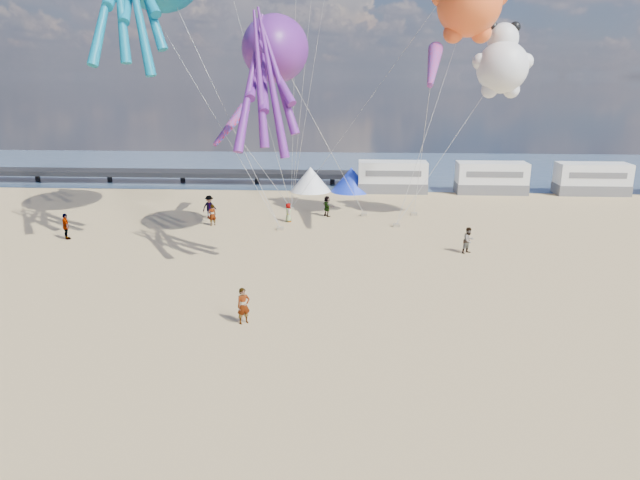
# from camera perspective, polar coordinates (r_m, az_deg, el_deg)

# --- Properties ---
(ground) EXTENTS (120.00, 120.00, 0.00)m
(ground) POSITION_cam_1_polar(r_m,az_deg,el_deg) (18.93, -3.99, -19.11)
(ground) COLOR tan
(ground) RESTS_ON ground
(water) EXTENTS (120.00, 120.00, 0.00)m
(water) POSITION_cam_1_polar(r_m,az_deg,el_deg) (71.21, 1.57, 7.23)
(water) COLOR #354B66
(water) RESTS_ON ground
(pier) EXTENTS (60.00, 3.00, 0.50)m
(pier) POSITION_cam_1_polar(r_m,az_deg,el_deg) (67.28, -23.49, 6.25)
(pier) COLOR black
(pier) RESTS_ON ground
(motorhome_0) EXTENTS (6.60, 2.50, 3.00)m
(motorhome_0) POSITION_cam_1_polar(r_m,az_deg,el_deg) (56.27, 7.25, 6.28)
(motorhome_0) COLOR silver
(motorhome_0) RESTS_ON ground
(motorhome_1) EXTENTS (6.60, 2.50, 3.00)m
(motorhome_1) POSITION_cam_1_polar(r_m,az_deg,el_deg) (57.70, 16.75, 5.98)
(motorhome_1) COLOR silver
(motorhome_1) RESTS_ON ground
(motorhome_2) EXTENTS (6.60, 2.50, 3.00)m
(motorhome_2) POSITION_cam_1_polar(r_m,az_deg,el_deg) (60.61, 25.55, 5.54)
(motorhome_2) COLOR silver
(motorhome_2) RESTS_ON ground
(tent_white) EXTENTS (4.00, 4.00, 2.40)m
(tent_white) POSITION_cam_1_polar(r_m,az_deg,el_deg) (56.34, -0.95, 6.11)
(tent_white) COLOR white
(tent_white) RESTS_ON ground
(tent_blue) EXTENTS (4.00, 4.00, 2.40)m
(tent_blue) POSITION_cam_1_polar(r_m,az_deg,el_deg) (56.18, 3.14, 6.06)
(tent_blue) COLOR #1933CC
(tent_blue) RESTS_ON ground
(standing_person) EXTENTS (0.74, 0.68, 1.70)m
(standing_person) POSITION_cam_1_polar(r_m,az_deg,el_deg) (26.31, -7.66, -6.54)
(standing_person) COLOR tan
(standing_person) RESTS_ON ground
(beachgoer_0) EXTENTS (0.48, 0.61, 1.48)m
(beachgoer_0) POSITION_cam_1_polar(r_m,az_deg,el_deg) (44.36, -3.18, 2.77)
(beachgoer_0) COLOR #7F6659
(beachgoer_0) RESTS_ON ground
(beachgoer_1) EXTENTS (0.99, 0.93, 1.71)m
(beachgoer_1) POSITION_cam_1_polar(r_m,az_deg,el_deg) (37.48, 14.63, -0.04)
(beachgoer_1) COLOR #7F6659
(beachgoer_1) RESTS_ON ground
(beachgoer_2) EXTENTS (1.14, 1.12, 1.85)m
(beachgoer_2) POSITION_cam_1_polar(r_m,az_deg,el_deg) (46.19, -11.00, 3.27)
(beachgoer_2) COLOR #7F6659
(beachgoer_2) RESTS_ON ground
(beachgoer_3) EXTENTS (1.29, 1.35, 1.85)m
(beachgoer_3) POSITION_cam_1_polar(r_m,az_deg,el_deg) (43.11, -24.06, 1.24)
(beachgoer_3) COLOR #7F6659
(beachgoer_3) RESTS_ON ground
(beachgoer_4) EXTENTS (0.88, 1.03, 1.66)m
(beachgoer_4) POSITION_cam_1_polar(r_m,az_deg,el_deg) (46.08, 0.71, 3.41)
(beachgoer_4) COLOR #7F6659
(beachgoer_4) RESTS_ON ground
(beachgoer_5) EXTENTS (1.53, 1.27, 1.65)m
(beachgoer_5) POSITION_cam_1_polar(r_m,az_deg,el_deg) (43.89, -10.73, 2.48)
(beachgoer_5) COLOR #7F6659
(beachgoer_5) RESTS_ON ground
(sandbag_a) EXTENTS (0.50, 0.35, 0.22)m
(sandbag_a) POSITION_cam_1_polar(r_m,az_deg,el_deg) (42.12, -3.99, 1.16)
(sandbag_a) COLOR gray
(sandbag_a) RESTS_ON ground
(sandbag_b) EXTENTS (0.50, 0.35, 0.22)m
(sandbag_b) POSITION_cam_1_polar(r_m,az_deg,el_deg) (46.48, 4.43, 2.56)
(sandbag_b) COLOR gray
(sandbag_b) RESTS_ON ground
(sandbag_c) EXTENTS (0.50, 0.35, 0.22)m
(sandbag_c) POSITION_cam_1_polar(r_m,az_deg,el_deg) (43.30, 7.64, 1.46)
(sandbag_c) COLOR gray
(sandbag_c) RESTS_ON ground
(sandbag_d) EXTENTS (0.50, 0.35, 0.22)m
(sandbag_d) POSITION_cam_1_polar(r_m,az_deg,el_deg) (47.17, 9.38, 2.59)
(sandbag_d) COLOR gray
(sandbag_d) RESTS_ON ground
(sandbag_e) EXTENTS (0.50, 0.35, 0.22)m
(sandbag_e) POSITION_cam_1_polar(r_m,az_deg,el_deg) (48.51, -2.90, 3.16)
(sandbag_e) COLOR gray
(sandbag_e) RESTS_ON ground
(kite_octopus_purple) EXTENTS (7.22, 9.92, 10.43)m
(kite_octopus_purple) POSITION_cam_1_polar(r_m,az_deg,el_deg) (37.11, -4.47, 18.52)
(kite_octopus_purple) COLOR #5D1E7C
(kite_panda) EXTENTS (5.20, 5.01, 6.18)m
(kite_panda) POSITION_cam_1_polar(r_m,az_deg,el_deg) (43.97, 17.76, 16.12)
(kite_panda) COLOR silver
(kite_teddy_orange) EXTENTS (5.29, 4.99, 7.35)m
(kite_teddy_orange) POSITION_cam_1_polar(r_m,az_deg,el_deg) (41.99, 14.70, 21.91)
(kite_teddy_orange) COLOR #FF5E23
(windsock_left) EXTENTS (3.85, 7.12, 7.26)m
(windsock_left) POSITION_cam_1_polar(r_m,az_deg,el_deg) (45.87, -16.84, 21.71)
(windsock_left) COLOR red
(windsock_mid) EXTENTS (1.94, 5.52, 5.43)m
(windsock_mid) POSITION_cam_1_polar(r_m,az_deg,el_deg) (38.43, 11.23, 16.68)
(windsock_mid) COLOR red
(windsock_right) EXTENTS (2.50, 5.01, 5.00)m
(windsock_right) POSITION_cam_1_polar(r_m,az_deg,el_deg) (44.06, -8.97, 11.21)
(windsock_right) COLOR red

